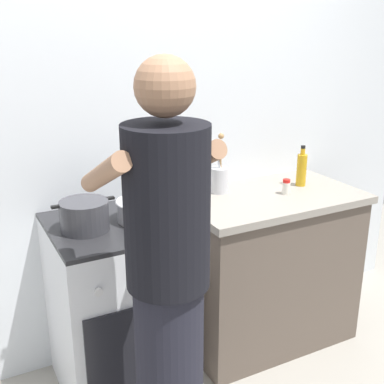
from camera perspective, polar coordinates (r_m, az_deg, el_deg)
name	(u,v)px	position (r m, az deg, el deg)	size (l,w,h in m)	color
ground	(194,377)	(2.83, 0.24, -20.47)	(6.00, 6.00, 0.00)	gray
back_wall	(184,126)	(2.78, -0.88, 7.60)	(3.20, 0.10, 2.50)	silver
countertop	(266,267)	(2.93, 8.52, -8.55)	(1.00, 0.60, 0.90)	brown
stove_range	(118,307)	(2.57, -8.45, -12.89)	(0.60, 0.62, 0.90)	silver
pot	(84,216)	(2.29, -12.23, -2.66)	(0.29, 0.22, 0.14)	#38383D
mixing_bowl	(143,209)	(2.36, -5.62, -1.95)	(0.26, 0.26, 0.10)	#B7B7BC
utensil_crock	(219,177)	(2.74, 3.17, 1.74)	(0.10, 0.10, 0.33)	silver
spice_bottle	(286,187)	(2.76, 10.75, 0.58)	(0.04, 0.04, 0.08)	silver
oil_bottle	(302,169)	(2.91, 12.45, 2.59)	(0.06, 0.06, 0.24)	gold
person	(168,293)	(1.84, -2.79, -11.45)	(0.41, 0.50, 1.70)	black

